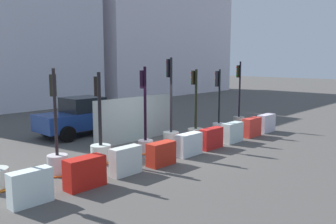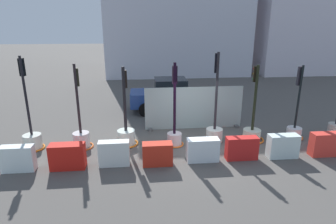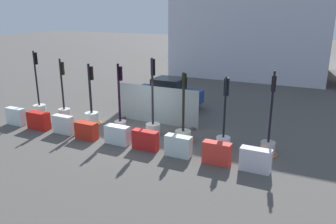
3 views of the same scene
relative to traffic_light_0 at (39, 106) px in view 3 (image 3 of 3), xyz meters
The scene contains 21 objects.
ground_plane 6.19m from the traffic_light_0, ahead, with size 120.00×120.00×0.00m, color #514D49.
traffic_light_0 is the anchor object (origin of this frame).
traffic_light_1 1.82m from the traffic_light_0, ahead, with size 0.88×0.88×3.23m.
traffic_light_2 3.53m from the traffic_light_0, ahead, with size 0.94×0.94×3.07m.
traffic_light_3 5.42m from the traffic_light_0, ahead, with size 0.74×0.74×3.24m.
traffic_light_4 7.07m from the traffic_light_0, ahead, with size 0.66×0.66×3.58m.
traffic_light_5 8.62m from the traffic_light_0, ahead, with size 1.00×1.00×3.08m.
traffic_light_6 10.46m from the traffic_light_0, ahead, with size 0.78×0.78×3.04m.
traffic_light_7 12.29m from the traffic_light_0, ahead, with size 0.78×0.78×3.41m.
construction_barrier_0 1.73m from the traffic_light_0, 85.72° to the right, with size 1.03×0.38×0.86m.
construction_barrier_1 2.41m from the traffic_light_0, 45.54° to the right, with size 1.13×0.48×0.85m.
construction_barrier_2 3.60m from the traffic_light_0, 27.64° to the right, with size 1.02×0.38×0.86m.
construction_barrier_3 4.96m from the traffic_light_0, 21.06° to the right, with size 1.01×0.45×0.78m.
construction_barrier_4 6.43m from the traffic_light_0, 15.10° to the right, with size 1.11×0.43×0.82m.
construction_barrier_5 7.79m from the traffic_light_0, 12.52° to the right, with size 1.12×0.38×0.82m.
construction_barrier_6 9.26m from the traffic_light_0, 10.61° to the right, with size 1.06×0.43×0.85m.
construction_barrier_7 10.84m from the traffic_light_0, ahead, with size 1.06×0.40×0.86m.
construction_barrier_8 12.25m from the traffic_light_0, ahead, with size 1.11×0.42×0.86m.
car_blue_estate 7.20m from the traffic_light_0, 37.65° to the left, with size 4.09×2.18×1.76m.
building_main_facade 20.59m from the traffic_light_0, 66.97° to the left, with size 13.24×9.68×12.36m.
site_fence_panel 6.71m from the traffic_light_0, 13.18° to the left, with size 4.42×0.50×1.92m.
Camera 3 is at (7.91, -12.64, 5.60)m, focal length 36.10 mm.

